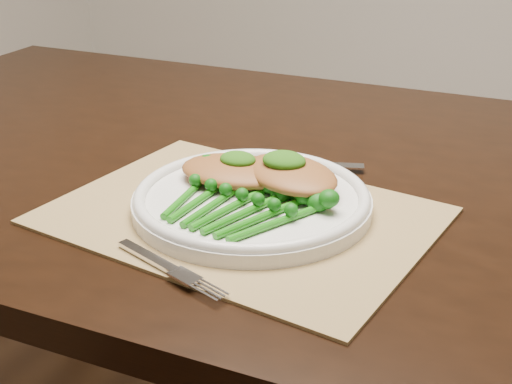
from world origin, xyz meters
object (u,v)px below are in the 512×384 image
at_px(dinner_plate, 252,199).
at_px(dining_table, 266,367).
at_px(placemat, 241,216).
at_px(broccolini_bundle, 231,207).
at_px(chicken_fillet_left, 234,171).

bearing_deg(dinner_plate, dining_table, 108.88).
relative_size(placemat, dinner_plate, 1.51).
xyz_separation_m(dining_table, placemat, (0.05, -0.18, 0.37)).
bearing_deg(placemat, broccolini_bundle, -80.58).
bearing_deg(dinner_plate, chicken_fillet_left, 142.04).
xyz_separation_m(dining_table, chicken_fillet_left, (0.02, -0.13, 0.41)).
height_order(chicken_fillet_left, broccolini_bundle, chicken_fillet_left).
distance_m(dining_table, dinner_plate, 0.43).
bearing_deg(broccolini_bundle, placemat, 103.25).
relative_size(chicken_fillet_left, broccolini_bundle, 0.72).
relative_size(dining_table, broccolini_bundle, 8.29).
height_order(placemat, broccolini_bundle, broccolini_bundle).
height_order(dinner_plate, broccolini_bundle, broccolini_bundle).
distance_m(dining_table, placemat, 0.42).
height_order(dining_table, broccolini_bundle, broccolini_bundle).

